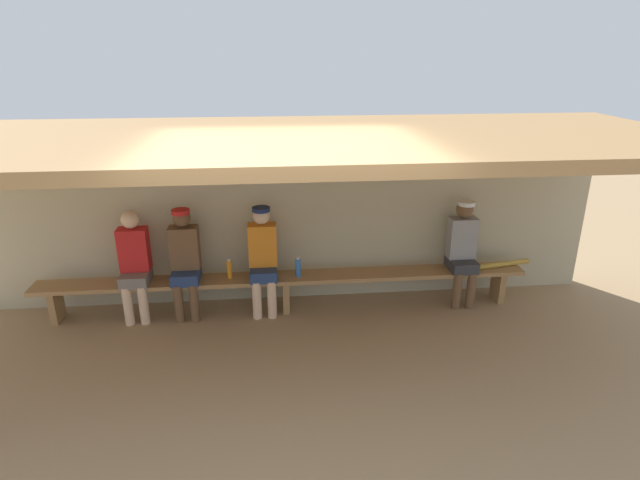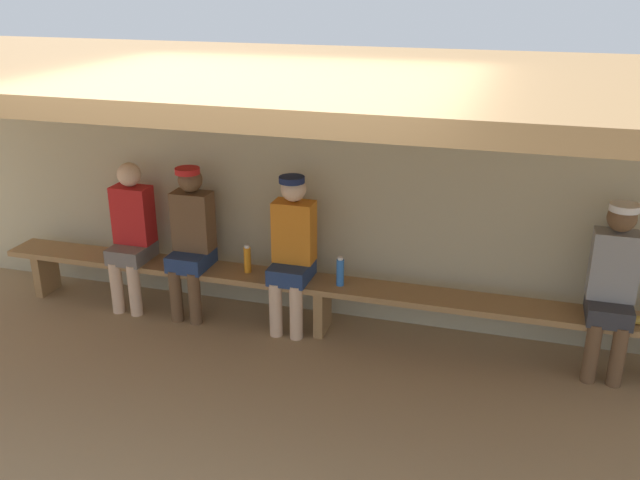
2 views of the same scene
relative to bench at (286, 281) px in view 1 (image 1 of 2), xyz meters
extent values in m
plane|color=#9E7F59|center=(0.00, -1.55, -0.39)|extent=(24.00, 24.00, 0.00)
cube|color=#B7AD8C|center=(0.00, 0.45, 0.71)|extent=(8.00, 0.20, 2.20)
cube|color=#9E7547|center=(0.00, -0.85, 1.87)|extent=(8.00, 2.80, 0.12)
cube|color=#9E7547|center=(0.00, 0.00, 0.05)|extent=(6.00, 0.36, 0.05)
cube|color=#9E7547|center=(-2.75, 0.00, -0.18)|extent=(0.08, 0.29, 0.41)
cube|color=#9E7547|center=(0.00, 0.00, -0.18)|extent=(0.08, 0.29, 0.41)
cube|color=#9E7547|center=(2.75, 0.00, -0.18)|extent=(0.08, 0.29, 0.41)
cube|color=navy|center=(-1.19, -0.02, 0.14)|extent=(0.32, 0.40, 0.14)
cylinder|color=brown|center=(-1.28, -0.18, -0.15)|extent=(0.11, 0.11, 0.48)
cylinder|color=brown|center=(-1.10, -0.18, -0.15)|extent=(0.11, 0.11, 0.48)
cube|color=brown|center=(-1.19, 0.06, 0.47)|extent=(0.34, 0.20, 0.52)
sphere|color=brown|center=(-1.19, 0.06, 0.84)|extent=(0.21, 0.21, 0.21)
cylinder|color=red|center=(-1.19, 0.02, 0.93)|extent=(0.21, 0.21, 0.05)
cube|color=#333338|center=(2.22, -0.02, 0.14)|extent=(0.32, 0.40, 0.14)
cylinder|color=brown|center=(2.13, -0.18, -0.15)|extent=(0.11, 0.11, 0.48)
cylinder|color=brown|center=(2.31, -0.18, -0.15)|extent=(0.11, 0.11, 0.48)
cube|color=gray|center=(2.22, 0.06, 0.47)|extent=(0.34, 0.20, 0.52)
sphere|color=brown|center=(2.22, 0.06, 0.84)|extent=(0.21, 0.21, 0.21)
cylinder|color=white|center=(2.22, 0.02, 0.93)|extent=(0.21, 0.21, 0.05)
cube|color=navy|center=(-0.27, -0.02, 0.14)|extent=(0.32, 0.40, 0.14)
cylinder|color=beige|center=(-0.36, -0.18, -0.15)|extent=(0.11, 0.11, 0.48)
cylinder|color=beige|center=(-0.18, -0.18, -0.15)|extent=(0.11, 0.11, 0.48)
cube|color=orange|center=(-0.27, 0.06, 0.47)|extent=(0.34, 0.20, 0.52)
sphere|color=beige|center=(-0.27, 0.06, 0.84)|extent=(0.21, 0.21, 0.21)
cylinder|color=#19234C|center=(-0.27, 0.02, 0.93)|extent=(0.21, 0.21, 0.05)
cube|color=slate|center=(-1.78, -0.02, 0.14)|extent=(0.32, 0.40, 0.14)
cylinder|color=beige|center=(-1.87, -0.18, -0.15)|extent=(0.11, 0.11, 0.48)
cylinder|color=beige|center=(-1.69, -0.18, -0.15)|extent=(0.11, 0.11, 0.48)
cube|color=red|center=(-1.78, 0.06, 0.47)|extent=(0.34, 0.20, 0.52)
sphere|color=beige|center=(-1.78, 0.06, 0.84)|extent=(0.21, 0.21, 0.21)
cylinder|color=orange|center=(-0.68, 0.01, 0.19)|extent=(0.06, 0.06, 0.23)
cylinder|color=white|center=(-0.68, 0.01, 0.31)|extent=(0.04, 0.04, 0.02)
cylinder|color=blue|center=(0.16, -0.02, 0.19)|extent=(0.06, 0.06, 0.23)
cylinder|color=white|center=(0.16, -0.02, 0.31)|extent=(0.04, 0.04, 0.02)
cylinder|color=#B28C33|center=(2.71, 0.00, 0.11)|extent=(0.90, 0.23, 0.07)
camera|label=1|loc=(-0.16, -5.82, 2.71)|focal=29.06mm
camera|label=2|loc=(1.49, -5.06, 2.48)|focal=38.99mm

